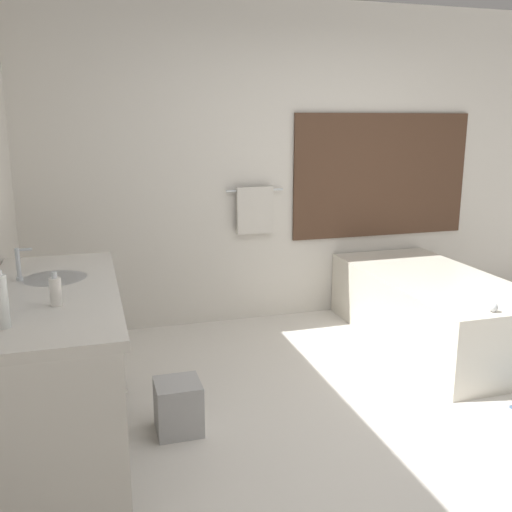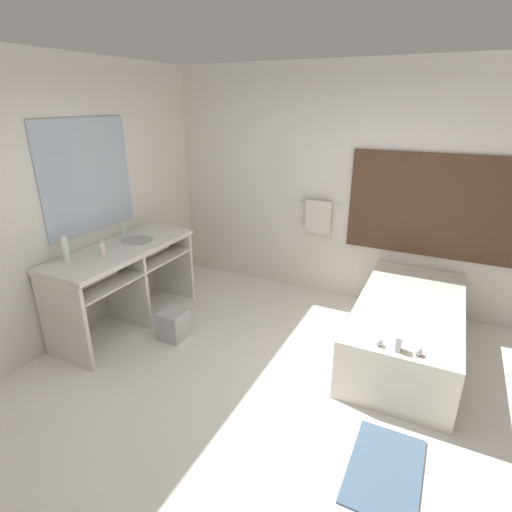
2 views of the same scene
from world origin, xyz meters
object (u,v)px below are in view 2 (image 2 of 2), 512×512
waste_bin (173,325)px  bathtub (407,325)px  soap_dispenser (103,249)px  water_bottle_1 (65,249)px

waste_bin → bathtub: bearing=19.7°
bathtub → soap_dispenser: size_ratio=11.52×
bathtub → water_bottle_1: bearing=-157.0°
bathtub → waste_bin: bearing=-160.3°
bathtub → waste_bin: 2.29m
soap_dispenser → bathtub: bearing=20.1°
waste_bin → soap_dispenser: bearing=-158.4°
water_bottle_1 → waste_bin: water_bottle_1 is taller
soap_dispenser → waste_bin: 1.02m
bathtub → soap_dispenser: 2.99m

